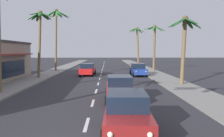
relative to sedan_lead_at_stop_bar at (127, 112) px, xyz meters
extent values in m
cube|color=gray|center=(6.06, 17.88, -0.78)|extent=(3.20, 110.00, 0.14)
cube|color=gray|center=(-9.54, 17.88, -0.78)|extent=(3.20, 110.00, 0.14)
cube|color=silver|center=(-1.74, 1.08, -0.85)|extent=(0.16, 2.00, 0.01)
cube|color=silver|center=(-1.74, 5.32, -0.85)|extent=(0.16, 2.00, 0.01)
cube|color=silver|center=(-1.74, 9.56, -0.85)|extent=(0.16, 2.00, 0.01)
cube|color=silver|center=(-1.74, 13.80, -0.85)|extent=(0.16, 2.00, 0.01)
cube|color=silver|center=(-1.74, 18.04, -0.85)|extent=(0.16, 2.00, 0.01)
cube|color=silver|center=(-1.74, 22.28, -0.85)|extent=(0.16, 2.00, 0.01)
cube|color=silver|center=(-1.74, 26.52, -0.85)|extent=(0.16, 2.00, 0.01)
cube|color=silver|center=(-1.74, 30.76, -0.85)|extent=(0.16, 2.00, 0.01)
cube|color=silver|center=(-1.74, 35.00, -0.85)|extent=(0.16, 2.00, 0.01)
cube|color=silver|center=(-1.74, 39.24, -0.85)|extent=(0.16, 2.00, 0.01)
cube|color=silver|center=(-1.74, 43.48, -0.85)|extent=(0.16, 2.00, 0.01)
cube|color=silver|center=(-1.74, 47.72, -0.85)|extent=(0.16, 2.00, 0.01)
cube|color=silver|center=(-1.74, 51.96, -0.85)|extent=(0.16, 2.00, 0.01)
cube|color=silver|center=(-1.74, 56.20, -0.85)|extent=(0.16, 2.00, 0.01)
cube|color=silver|center=(-1.74, 60.44, -0.85)|extent=(0.16, 2.00, 0.01)
cube|color=silver|center=(-1.74, 64.68, -0.85)|extent=(0.16, 2.00, 0.01)
cube|color=maroon|center=(0.00, -0.04, -0.17)|extent=(1.92, 4.36, 0.72)
cube|color=black|center=(0.00, 0.11, 0.51)|extent=(1.68, 2.26, 0.64)
cylinder|color=black|center=(0.91, 1.35, -0.53)|extent=(0.24, 0.65, 0.64)
cylinder|color=black|center=(-0.81, 1.41, -0.53)|extent=(0.24, 0.65, 0.64)
sphere|color=#F9EFC6|center=(0.54, -2.23, -0.09)|extent=(0.18, 0.18, 0.18)
sphere|color=#F9EFC6|center=(-0.70, -2.19, -0.09)|extent=(0.18, 0.18, 0.18)
cube|color=red|center=(0.74, 2.09, -0.07)|extent=(0.24, 0.07, 0.20)
cube|color=red|center=(-0.58, 2.14, -0.07)|extent=(0.24, 0.07, 0.20)
cube|color=red|center=(0.04, 5.91, -0.17)|extent=(1.79, 4.31, 0.72)
cube|color=black|center=(0.04, 6.06, 0.51)|extent=(1.62, 2.21, 0.64)
cylinder|color=black|center=(0.89, 4.48, -0.53)|extent=(0.22, 0.64, 0.64)
cylinder|color=black|center=(-0.83, 4.50, -0.53)|extent=(0.22, 0.64, 0.64)
cylinder|color=black|center=(0.91, 7.32, -0.53)|extent=(0.22, 0.64, 0.64)
cylinder|color=black|center=(-0.81, 7.33, -0.53)|extent=(0.22, 0.64, 0.64)
sphere|color=#F9EFC6|center=(0.64, 3.73, -0.09)|extent=(0.18, 0.18, 0.18)
sphere|color=#F9EFC6|center=(-0.60, 3.74, -0.09)|extent=(0.18, 0.18, 0.18)
cube|color=red|center=(0.71, 8.06, -0.07)|extent=(0.24, 0.06, 0.20)
cube|color=red|center=(-0.61, 8.07, -0.07)|extent=(0.24, 0.06, 0.20)
cube|color=red|center=(-3.52, 21.83, -0.17)|extent=(1.96, 4.38, 0.72)
cube|color=black|center=(-3.53, 21.68, 0.51)|extent=(1.70, 2.27, 0.64)
cylinder|color=black|center=(-4.32, 23.29, -0.53)|extent=(0.25, 0.65, 0.64)
cylinder|color=black|center=(-2.60, 23.21, -0.53)|extent=(0.25, 0.65, 0.64)
cylinder|color=black|center=(-4.45, 20.46, -0.53)|extent=(0.25, 0.65, 0.64)
cylinder|color=black|center=(-2.73, 20.37, -0.53)|extent=(0.25, 0.65, 0.64)
sphere|color=#B2B2AD|center=(-4.04, 24.03, -0.09)|extent=(0.18, 0.18, 0.18)
sphere|color=#B2B2AD|center=(-2.80, 23.97, -0.09)|extent=(0.18, 0.18, 0.18)
cube|color=red|center=(-4.29, 19.71, -0.07)|extent=(0.24, 0.07, 0.20)
cube|color=red|center=(-2.97, 19.64, -0.07)|extent=(0.24, 0.07, 0.20)
cube|color=navy|center=(3.41, 21.23, -0.17)|extent=(1.90, 4.36, 0.72)
cube|color=black|center=(3.41, 21.38, 0.51)|extent=(1.67, 2.25, 0.64)
cylinder|color=black|center=(4.32, 19.84, -0.53)|extent=(0.24, 0.65, 0.64)
cylinder|color=black|center=(2.59, 19.78, -0.53)|extent=(0.24, 0.65, 0.64)
cylinder|color=black|center=(4.23, 22.67, -0.53)|extent=(0.24, 0.65, 0.64)
cylinder|color=black|center=(2.50, 22.62, -0.53)|extent=(0.24, 0.65, 0.64)
sphere|color=#B2B2AD|center=(4.10, 19.08, -0.09)|extent=(0.18, 0.18, 0.18)
sphere|color=#B2B2AD|center=(2.86, 19.04, -0.09)|extent=(0.18, 0.18, 0.18)
cube|color=red|center=(4.00, 23.41, -0.07)|extent=(0.24, 0.07, 0.20)
cube|color=red|center=(2.68, 23.36, -0.07)|extent=(0.24, 0.07, 0.20)
cylinder|color=brown|center=(-9.08, 18.46, 3.09)|extent=(0.70, 0.32, 7.89)
ellipsoid|color=#236028|center=(-8.09, 18.31, 6.85)|extent=(1.72, 0.70, 0.71)
ellipsoid|color=#236028|center=(-8.37, 19.07, 6.80)|extent=(1.36, 1.51, 0.80)
ellipsoid|color=#236028|center=(-8.58, 19.19, 6.80)|extent=(1.01, 1.67, 0.80)
ellipsoid|color=#236028|center=(-9.30, 19.07, 6.69)|extent=(1.20, 1.51, 1.01)
ellipsoid|color=#236028|center=(-9.55, 18.84, 6.74)|extent=(1.58, 1.13, 0.92)
ellipsoid|color=#236028|center=(-9.62, 18.36, 6.69)|extent=(1.59, 0.60, 1.00)
ellipsoid|color=#236028|center=(-9.30, 17.74, 6.89)|extent=(1.19, 1.67, 0.62)
ellipsoid|color=#236028|center=(-8.70, 17.68, 6.83)|extent=(0.77, 1.71, 0.73)
ellipsoid|color=#236028|center=(-8.17, 18.08, 6.86)|extent=(1.67, 1.14, 0.69)
sphere|color=#4C4223|center=(-8.89, 18.46, 7.08)|extent=(0.60, 0.60, 0.60)
cylinder|color=brown|center=(-9.37, 28.55, 4.13)|extent=(0.61, 0.33, 9.97)
ellipsoid|color=#2D702D|center=(-8.15, 28.64, 8.66)|extent=(2.25, 0.58, 1.23)
ellipsoid|color=#2D702D|center=(-8.33, 29.15, 8.67)|extent=(2.09, 1.57, 1.22)
ellipsoid|color=#2D702D|center=(-8.98, 29.65, 8.77)|extent=(0.91, 2.34, 1.02)
ellipsoid|color=#2D702D|center=(-9.74, 29.59, 8.83)|extent=(1.40, 2.29, 0.89)
ellipsoid|color=#2D702D|center=(-10.24, 28.95, 8.66)|extent=(2.23, 1.19, 1.22)
ellipsoid|color=#2D702D|center=(-10.08, 27.97, 8.56)|extent=(1.98, 1.53, 1.42)
ellipsoid|color=#2D702D|center=(-9.55, 27.47, 8.75)|extent=(1.03, 2.32, 1.04)
ellipsoid|color=#2D702D|center=(-8.92, 27.58, 8.55)|extent=(1.04, 2.13, 1.45)
ellipsoid|color=#2D702D|center=(-8.59, 27.68, 8.65)|extent=(1.64, 2.02, 1.25)
sphere|color=#4C4223|center=(-9.23, 28.55, 9.16)|extent=(0.60, 0.60, 0.60)
cylinder|color=brown|center=(6.62, 12.67, 2.35)|extent=(0.58, 0.37, 6.43)
ellipsoid|color=#1E5123|center=(7.51, 12.66, 5.18)|extent=(1.64, 0.42, 1.09)
ellipsoid|color=#1E5123|center=(7.31, 13.23, 5.22)|extent=(1.49, 1.45, 1.01)
ellipsoid|color=#1E5123|center=(6.93, 13.48, 5.29)|extent=(0.82, 1.78, 0.88)
ellipsoid|color=#1E5123|center=(6.44, 13.51, 5.43)|extent=(0.96, 1.85, 0.59)
ellipsoid|color=#1E5123|center=(5.92, 12.79, 5.24)|extent=(1.74, 0.65, 0.98)
ellipsoid|color=#1E5123|center=(5.96, 12.46, 5.19)|extent=(1.70, 0.83, 1.06)
ellipsoid|color=#1E5123|center=(6.18, 11.98, 5.39)|extent=(1.43, 1.66, 0.68)
ellipsoid|color=#1E5123|center=(7.01, 11.87, 5.31)|extent=(0.96, 1.79, 0.84)
ellipsoid|color=#1E5123|center=(7.19, 12.05, 5.17)|extent=(1.30, 1.55, 1.10)
sphere|color=#4C4223|center=(6.72, 12.67, 5.61)|extent=(0.60, 0.60, 0.60)
cylinder|color=brown|center=(6.89, 27.59, 2.79)|extent=(0.45, 0.37, 7.29)
ellipsoid|color=#2D702D|center=(7.77, 27.59, 6.18)|extent=(1.73, 0.41, 0.83)
ellipsoid|color=#2D702D|center=(7.52, 28.25, 6.33)|extent=(1.49, 1.61, 0.55)
ellipsoid|color=#2D702D|center=(6.52, 28.38, 6.35)|extent=(1.19, 1.79, 0.51)
ellipsoid|color=#2D702D|center=(6.06, 27.66, 6.28)|extent=(1.81, 0.54, 0.65)
ellipsoid|color=#2D702D|center=(6.57, 26.88, 6.10)|extent=(1.11, 1.67, 0.99)
ellipsoid|color=#2D702D|center=(7.44, 27.01, 6.05)|extent=(1.37, 1.48, 1.08)
sphere|color=#4C4223|center=(6.93, 27.59, 6.48)|extent=(0.60, 0.60, 0.60)
cylinder|color=brown|center=(6.21, 42.51, 3.41)|extent=(0.79, 0.41, 8.54)
ellipsoid|color=#2D702D|center=(6.94, 42.47, 7.26)|extent=(1.91, 0.47, 1.14)
ellipsoid|color=#2D702D|center=(6.69, 43.12, 7.25)|extent=(1.65, 1.57, 1.17)
ellipsoid|color=#2D702D|center=(6.12, 43.52, 7.54)|extent=(0.60, 2.10, 0.60)
ellipsoid|color=#2D702D|center=(5.55, 43.35, 7.37)|extent=(1.33, 1.93, 0.93)
ellipsoid|color=#2D702D|center=(5.09, 42.61, 7.31)|extent=(1.97, 0.61, 1.04)
ellipsoid|color=#2D702D|center=(5.07, 42.21, 7.47)|extent=(2.07, 0.98, 0.74)
ellipsoid|color=#2D702D|center=(5.42, 41.87, 7.21)|extent=(1.55, 1.61, 1.25)
ellipsoid|color=#2D702D|center=(6.03, 41.50, 7.50)|extent=(0.41, 2.06, 0.68)
ellipsoid|color=#2D702D|center=(6.62, 41.77, 7.33)|extent=(1.54, 1.78, 1.00)
sphere|color=#4C4223|center=(6.02, 42.51, 7.72)|extent=(0.60, 0.60, 0.60)
camera|label=1|loc=(-0.78, -8.93, 2.50)|focal=35.72mm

